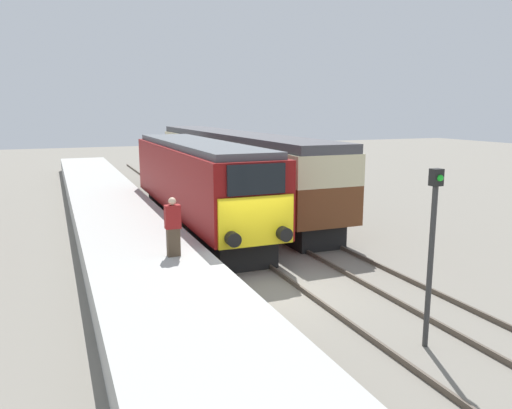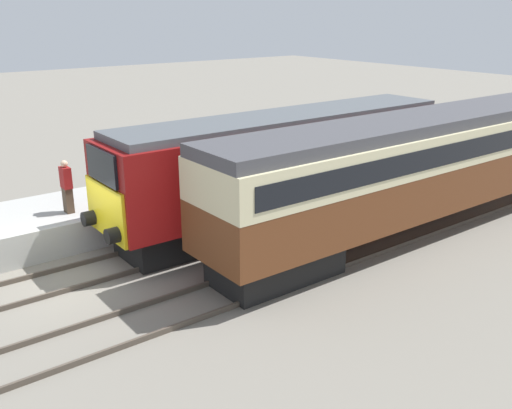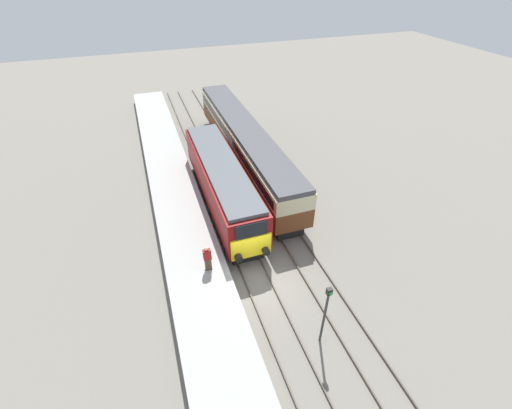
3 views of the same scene
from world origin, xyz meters
The scene contains 8 objects.
ground_plane centered at (0.00, 0.00, 0.00)m, with size 120.00×120.00×0.00m, color slate.
platform_left centered at (-3.30, 8.00, 0.51)m, with size 3.50×50.00×1.03m.
rails_near_track centered at (0.00, 5.00, 0.07)m, with size 1.51×60.00×0.14m.
rails_far_track centered at (3.40, 5.00, 0.07)m, with size 1.50×60.00×0.14m.
locomotive centered at (0.00, 7.99, 2.14)m, with size 2.70×13.76×3.85m.
passenger_carriage centered at (3.40, 13.26, 2.42)m, with size 2.75×21.37×3.95m.
person_on_platform centered at (-2.64, 1.15, 1.88)m, with size 0.44×0.26×1.71m.
signal_post centered at (1.70, -4.41, 2.35)m, with size 0.24×0.28×3.96m.
Camera 3 is at (-4.50, -12.48, 15.80)m, focal length 24.00 mm.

